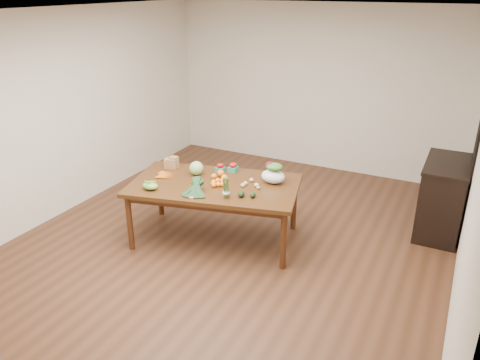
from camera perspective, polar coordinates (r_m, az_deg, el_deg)
The scene contains 27 objects.
floor at distance 5.83m, azimuth -0.93°, elevation -7.64°, with size 6.00×6.00×0.00m, color #502E1B.
ceiling at distance 5.03m, azimuth -1.14°, elevation 19.89°, with size 5.00×6.00×0.02m, color white.
room_walls at distance 5.28m, azimuth -1.02°, elevation 5.09°, with size 5.02×6.02×2.70m.
dining_table at distance 5.76m, azimuth -3.05°, elevation -3.84°, with size 1.99×1.10×0.75m, color #42280F.
doorway_dark at distance 6.34m, azimuth 26.67°, elevation 2.83°, with size 0.02×1.00×2.10m, color black.
cabinet at distance 6.42m, azimuth 23.44°, elevation -1.96°, with size 0.52×1.02×0.94m, color black.
dish_towel at distance 6.33m, azimuth 21.18°, elevation -1.14°, with size 0.02×0.28×0.45m, color white.
paper_bag at distance 6.10m, azimuth -8.44°, elevation 2.14°, with size 0.21×0.18×0.15m, color #905B40, non-canonical shape.
cabbage at distance 5.84m, azimuth -5.34°, elevation 1.44°, with size 0.17×0.17×0.17m, color #9CC370.
strawberry_basket_a at distance 5.92m, azimuth -2.42°, elevation 1.41°, with size 0.10×0.10×0.09m, color #B60C0D, non-canonical shape.
strawberry_basket_b at distance 5.92m, azimuth -0.85°, elevation 1.45°, with size 0.10×0.10×0.10m, color red, non-canonical shape.
orange_a at distance 5.71m, azimuth -3.19°, elevation 0.45°, with size 0.07×0.07×0.07m, color orange.
orange_b at distance 5.78m, azimuth -2.37°, elevation 0.83°, with size 0.09×0.09×0.09m, color orange.
orange_c at distance 5.65m, azimuth -1.92°, elevation 0.25°, with size 0.08×0.08×0.08m, color orange.
mandarin_cluster at distance 5.53m, azimuth -2.73°, elevation -0.20°, with size 0.18×0.18×0.09m, color #FF9A0F, non-canonical shape.
carrots at distance 5.87m, azimuth -9.02°, elevation 0.59°, with size 0.22×0.22×0.03m, color #D65312, non-canonical shape.
snap_pea_bag at distance 5.52m, azimuth -10.89°, elevation -0.70°, with size 0.19×0.14×0.09m, color #68A437.
kale_bunch at distance 5.28m, azimuth -5.62°, elevation -1.04°, with size 0.32×0.40×0.16m, color black, non-canonical shape.
asparagus_bundle at distance 5.17m, azimuth -1.70°, elevation -0.95°, with size 0.08×0.08×0.25m, color #407133, non-canonical shape.
potato_a at distance 5.54m, azimuth 0.66°, elevation -0.40°, with size 0.06×0.05×0.05m, color tan.
potato_b at distance 5.48m, azimuth 0.34°, elevation -0.65°, with size 0.06×0.05×0.05m, color tan.
potato_c at distance 5.49m, azimuth 2.03°, elevation -0.63°, with size 0.06×0.05×0.05m, color tan.
potato_d at distance 5.63m, azimuth 1.41°, elevation 0.01°, with size 0.06×0.05×0.05m, color tan.
potato_e at distance 5.43m, azimuth 2.25°, elevation -0.94°, with size 0.05×0.04×0.04m, color tan.
avocado_a at distance 5.23m, azimuth 0.15°, elevation -1.68°, with size 0.07×0.11×0.07m, color black.
avocado_b at distance 5.22m, azimuth 1.56°, elevation -1.80°, with size 0.07×0.10×0.07m, color black.
salad_bag at distance 5.58m, azimuth 4.07°, elevation 0.74°, with size 0.29×0.22×0.23m, color white, non-canonical shape.
Camera 1 is at (2.35, -4.44, 2.97)m, focal length 35.00 mm.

